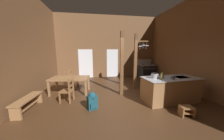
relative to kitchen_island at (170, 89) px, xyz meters
name	(u,v)px	position (x,y,z in m)	size (l,w,h in m)	color
ground_plane	(121,102)	(-1.92, 0.25, -0.52)	(7.91, 9.27, 0.10)	#4C301C
wall_back	(107,47)	(-1.92, 4.55, 1.74)	(7.91, 0.14, 4.42)	brown
wall_left	(8,43)	(-5.54, 0.25, 1.74)	(0.14, 9.27, 4.42)	brown
wall_right	(208,44)	(1.71, 0.25, 1.74)	(0.14, 9.27, 4.42)	brown
glazed_door_back_left	(86,64)	(-3.52, 4.48, 0.56)	(1.00, 0.01, 2.05)	white
glazed_panel_back_right	(112,63)	(-1.56, 4.48, 0.56)	(0.84, 0.01, 2.05)	white
kitchen_island	(170,89)	(0.00, 0.00, 0.00)	(2.23, 1.12, 0.94)	#9E7044
stove_range	(147,71)	(0.91, 3.87, 0.01)	(1.22, 0.92, 1.32)	#272727
support_post_with_pot_rack	(136,60)	(-0.80, 1.63, 1.03)	(0.72, 0.25, 2.77)	brown
support_post_center	(122,64)	(-1.73, 0.95, 0.92)	(0.14, 0.14, 2.77)	brown
step_stool	(186,110)	(-0.19, -1.04, -0.29)	(0.40, 0.34, 0.30)	olive
dining_table	(70,79)	(-4.04, 1.50, 0.18)	(1.79, 1.09, 0.74)	#9E7044
ladderback_chair_near_window	(73,79)	(-4.07, 2.34, -0.02)	(0.45, 0.45, 0.95)	olive
ladderback_chair_by_post	(68,90)	(-3.94, 0.56, -0.02)	(0.52, 0.52, 0.95)	olive
bench_along_left_wall	(28,102)	(-5.12, 0.09, -0.17)	(0.45, 1.24, 0.44)	#9E7044
backpack	(92,100)	(-3.01, -0.17, -0.15)	(0.38, 0.37, 0.60)	#194756
stockpot_on_counter	(155,76)	(-0.68, 0.02, 0.57)	(0.32, 0.25, 0.20)	#A8AAB2
mixing_bowl_on_counter	(172,78)	(-0.10, -0.19, 0.50)	(0.20, 0.20, 0.07)	slate
bottle_tall_on_counter	(161,77)	(-0.56, -0.21, 0.57)	(0.06, 0.06, 0.25)	brown
bottle_short_on_counter	(163,75)	(-0.37, -0.01, 0.57)	(0.08, 0.08, 0.25)	brown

